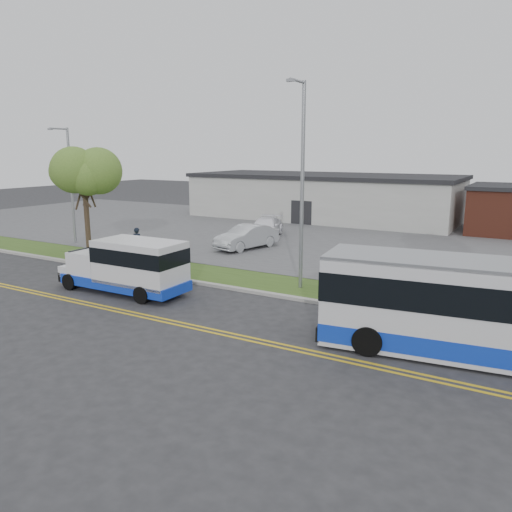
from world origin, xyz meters
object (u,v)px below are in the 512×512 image
Objects in this scene: streetlight_far at (70,181)px; pedestrian at (137,243)px; streetlight_near at (302,180)px; parked_car_b at (266,227)px; tree_west at (84,174)px; shuttle_bus at (130,265)px; parked_car_a at (247,237)px; transit_bus at (506,313)px.

pedestrian is at bearing -10.83° from streetlight_far.
streetlight_near is 15.15m from parked_car_b.
pedestrian is (3.39, 0.80, -4.09)m from tree_west.
streetlight_near reaches higher than pedestrian.
pedestrian is 10.97m from parked_car_b.
streetlight_near is 12.41m from pedestrian.
parked_car_b is at bearing 125.67° from streetlight_near.
parked_car_b is at bearing 59.94° from tree_west.
shuttle_bus is 1.33× the size of parked_car_b.
parked_car_b is (-1.86, 16.30, -0.53)m from shuttle_bus.
tree_west reaches higher than parked_car_a.
parked_car_b is (-1.14, 4.67, -0.06)m from parked_car_a.
parked_car_a is (-0.71, 11.63, -0.47)m from shuttle_bus.
tree_west is 1.03× the size of shuttle_bus.
tree_west is at bearing 161.86° from transit_bus.
transit_bus is (9.10, -4.32, -3.63)m from streetlight_near.
streetlight_far is at bearing 159.10° from transit_bus.
streetlight_far is 8.28m from pedestrian.
streetlight_far reaches higher than tree_west.
transit_bus is (28.10, -7.01, -2.87)m from streetlight_far.
pedestrian is 0.37× the size of parked_car_b.
tree_west is 3.70× the size of pedestrian.
parked_car_a is (11.69, 4.43, -3.58)m from streetlight_far.
tree_west is 11.01m from parked_car_a.
tree_west is at bearing 148.41° from shuttle_bus.
tree_west is 1.44× the size of parked_car_a.
tree_west is 0.73× the size of streetlight_near.
parked_car_b is (3.15, 10.51, -0.20)m from pedestrian.
streetlight_far is at bearing -156.19° from parked_car_b.
streetlight_near is 8.88m from shuttle_bus.
streetlight_far reaches higher than pedestrian.
tree_west is 10.47m from shuttle_bus.
streetlight_far is 14.68m from shuttle_bus.
parked_car_b is at bearing 130.58° from transit_bus.
tree_west is 15.01m from streetlight_near.
tree_west is at bearing 178.20° from streetlight_near.
pedestrian is 0.39× the size of parked_car_a.
parked_car_b is at bearing 117.42° from parked_car_a.
pedestrian is at bearing 173.74° from streetlight_near.
transit_bus is 20.01m from parked_car_a.
streetlight_near is at bearing -30.59° from parked_car_a.
shuttle_bus is (8.40, -4.99, -3.76)m from tree_west.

